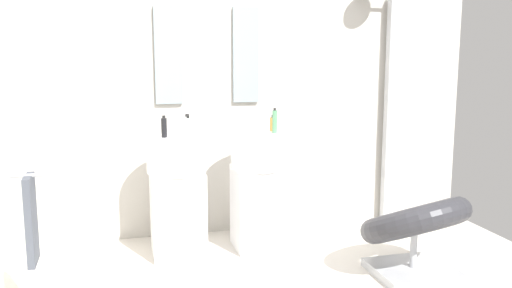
{
  "coord_description": "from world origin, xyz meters",
  "views": [
    {
      "loc": [
        -0.77,
        -2.99,
        1.56
      ],
      "look_at": [
        0.15,
        0.55,
        0.95
      ],
      "focal_mm": 38.55,
      "sensor_mm": 36.0,
      "label": 1
    }
  ],
  "objects_px": {
    "towel_rack": "(26,224)",
    "soap_bottle_green": "(275,121)",
    "pedestal_sink_left": "(177,193)",
    "soap_bottle_clear": "(188,127)",
    "soap_bottle_white": "(187,125)",
    "pedestal_sink_right": "(259,188)",
    "soap_bottle_black": "(164,127)",
    "shower_column": "(391,106)",
    "soap_bottle_amber": "(273,124)",
    "lounge_chair": "(415,227)"
  },
  "relations": [
    {
      "from": "towel_rack",
      "to": "soap_bottle_amber",
      "type": "bearing_deg",
      "value": 30.91
    },
    {
      "from": "pedestal_sink_left",
      "to": "pedestal_sink_right",
      "type": "xyz_separation_m",
      "value": [
        0.65,
        0.0,
        0.0
      ]
    },
    {
      "from": "soap_bottle_clear",
      "to": "soap_bottle_black",
      "type": "relative_size",
      "value": 1.01
    },
    {
      "from": "soap_bottle_black",
      "to": "soap_bottle_white",
      "type": "bearing_deg",
      "value": 36.56
    },
    {
      "from": "pedestal_sink_left",
      "to": "towel_rack",
      "type": "relative_size",
      "value": 1.1
    },
    {
      "from": "soap_bottle_white",
      "to": "pedestal_sink_right",
      "type": "bearing_deg",
      "value": -7.34
    },
    {
      "from": "lounge_chair",
      "to": "pedestal_sink_left",
      "type": "bearing_deg",
      "value": 152.36
    },
    {
      "from": "shower_column",
      "to": "soap_bottle_amber",
      "type": "relative_size",
      "value": 16.02
    },
    {
      "from": "pedestal_sink_right",
      "to": "soap_bottle_amber",
      "type": "height_order",
      "value": "soap_bottle_amber"
    },
    {
      "from": "soap_bottle_clear",
      "to": "soap_bottle_white",
      "type": "bearing_deg",
      "value": 84.38
    },
    {
      "from": "soap_bottle_clear",
      "to": "soap_bottle_green",
      "type": "bearing_deg",
      "value": 4.82
    },
    {
      "from": "pedestal_sink_right",
      "to": "towel_rack",
      "type": "distance_m",
      "value": 1.88
    },
    {
      "from": "lounge_chair",
      "to": "soap_bottle_amber",
      "type": "distance_m",
      "value": 1.34
    },
    {
      "from": "pedestal_sink_left",
      "to": "soap_bottle_clear",
      "type": "height_order",
      "value": "soap_bottle_clear"
    },
    {
      "from": "towel_rack",
      "to": "soap_bottle_amber",
      "type": "relative_size",
      "value": 7.42
    },
    {
      "from": "pedestal_sink_right",
      "to": "lounge_chair",
      "type": "distance_m",
      "value": 1.23
    },
    {
      "from": "pedestal_sink_right",
      "to": "soap_bottle_black",
      "type": "height_order",
      "value": "soap_bottle_black"
    },
    {
      "from": "shower_column",
      "to": "soap_bottle_black",
      "type": "relative_size",
      "value": 12.68
    },
    {
      "from": "lounge_chair",
      "to": "soap_bottle_white",
      "type": "distance_m",
      "value": 1.84
    },
    {
      "from": "soap_bottle_amber",
      "to": "soap_bottle_clear",
      "type": "bearing_deg",
      "value": -166.58
    },
    {
      "from": "soap_bottle_amber",
      "to": "pedestal_sink_left",
      "type": "bearing_deg",
      "value": -176.5
    },
    {
      "from": "towel_rack",
      "to": "shower_column",
      "type": "bearing_deg",
      "value": 25.17
    },
    {
      "from": "soap_bottle_clear",
      "to": "soap_bottle_white",
      "type": "height_order",
      "value": "soap_bottle_clear"
    },
    {
      "from": "pedestal_sink_left",
      "to": "towel_rack",
      "type": "distance_m",
      "value": 1.37
    },
    {
      "from": "soap_bottle_amber",
      "to": "lounge_chair",
      "type": "bearing_deg",
      "value": -47.9
    },
    {
      "from": "lounge_chair",
      "to": "soap_bottle_amber",
      "type": "xyz_separation_m",
      "value": [
        -0.78,
        0.87,
        0.65
      ]
    },
    {
      "from": "pedestal_sink_left",
      "to": "shower_column",
      "type": "relative_size",
      "value": 0.51
    },
    {
      "from": "pedestal_sink_left",
      "to": "soap_bottle_black",
      "type": "relative_size",
      "value": 6.44
    },
    {
      "from": "shower_column",
      "to": "soap_bottle_clear",
      "type": "bearing_deg",
      "value": -164.88
    },
    {
      "from": "towel_rack",
      "to": "pedestal_sink_left",
      "type": "bearing_deg",
      "value": 46.25
    },
    {
      "from": "shower_column",
      "to": "pedestal_sink_left",
      "type": "bearing_deg",
      "value": -168.7
    },
    {
      "from": "pedestal_sink_left",
      "to": "towel_rack",
      "type": "bearing_deg",
      "value": -133.75
    },
    {
      "from": "soap_bottle_black",
      "to": "soap_bottle_white",
      "type": "height_order",
      "value": "soap_bottle_black"
    },
    {
      "from": "towel_rack",
      "to": "soap_bottle_amber",
      "type": "distance_m",
      "value": 2.04
    },
    {
      "from": "shower_column",
      "to": "lounge_chair",
      "type": "height_order",
      "value": "shower_column"
    },
    {
      "from": "towel_rack",
      "to": "soap_bottle_green",
      "type": "xyz_separation_m",
      "value": [
        1.7,
        0.92,
        0.4
      ]
    },
    {
      "from": "lounge_chair",
      "to": "soap_bottle_white",
      "type": "relative_size",
      "value": 6.63
    },
    {
      "from": "towel_rack",
      "to": "soap_bottle_green",
      "type": "relative_size",
      "value": 4.85
    },
    {
      "from": "pedestal_sink_right",
      "to": "towel_rack",
      "type": "relative_size",
      "value": 1.1
    },
    {
      "from": "lounge_chair",
      "to": "soap_bottle_amber",
      "type": "bearing_deg",
      "value": 132.1
    },
    {
      "from": "shower_column",
      "to": "soap_bottle_white",
      "type": "xyz_separation_m",
      "value": [
        -1.91,
        -0.33,
        -0.07
      ]
    },
    {
      "from": "soap_bottle_amber",
      "to": "pedestal_sink_right",
      "type": "bearing_deg",
      "value": -159.58
    },
    {
      "from": "lounge_chair",
      "to": "soap_bottle_white",
      "type": "xyz_separation_m",
      "value": [
        -1.47,
        0.89,
        0.66
      ]
    },
    {
      "from": "lounge_chair",
      "to": "shower_column",
      "type": "bearing_deg",
      "value": 70.15
    },
    {
      "from": "towel_rack",
      "to": "soap_bottle_white",
      "type": "bearing_deg",
      "value": 45.45
    },
    {
      "from": "soap_bottle_white",
      "to": "lounge_chair",
      "type": "bearing_deg",
      "value": -31.26
    },
    {
      "from": "pedestal_sink_left",
      "to": "towel_rack",
      "type": "xyz_separation_m",
      "value": [
        -0.94,
        -0.98,
        0.13
      ]
    },
    {
      "from": "towel_rack",
      "to": "soap_bottle_white",
      "type": "relative_size",
      "value": 6.23
    },
    {
      "from": "soap_bottle_white",
      "to": "towel_rack",
      "type": "bearing_deg",
      "value": -134.55
    },
    {
      "from": "towel_rack",
      "to": "soap_bottle_black",
      "type": "distance_m",
      "value": 1.31
    }
  ]
}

